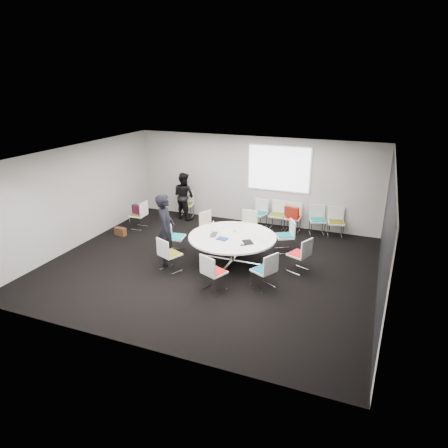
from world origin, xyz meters
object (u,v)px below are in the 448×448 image
at_px(chair_ring_b, 285,242).
at_px(chair_ring_f, 170,261).
at_px(chair_ring_h, 264,277).
at_px(chair_back_b, 277,220).
at_px(laptop, 216,235).
at_px(cup, 235,230).
at_px(chair_ring_c, 248,232).
at_px(chair_spare_left, 139,220).
at_px(chair_back_e, 335,228).
at_px(chair_back_d, 317,225).
at_px(chair_back_c, 292,223).
at_px(conference_table, 232,243).
at_px(chair_ring_e, 176,243).
at_px(chair_ring_g, 214,279).
at_px(person_back, 184,196).
at_px(maroon_bag, 138,210).
at_px(chair_back_a, 258,218).
at_px(chair_person_back, 186,209).
at_px(chair_ring_d, 210,233).
at_px(brown_bag, 120,232).
at_px(person_main, 166,229).

xyz_separation_m(chair_ring_b, chair_ring_f, (-2.33, -2.20, 0.00)).
bearing_deg(chair_ring_h, chair_back_b, 37.83).
xyz_separation_m(chair_ring_b, laptop, (-1.50, -1.29, 0.47)).
relative_size(chair_back_b, cup, 9.78).
bearing_deg(cup, chair_ring_c, 92.45).
bearing_deg(chair_spare_left, laptop, -115.26).
bearing_deg(chair_back_e, chair_back_d, -12.16).
relative_size(chair_ring_h, chair_back_b, 1.00).
relative_size(chair_ring_f, chair_back_b, 1.00).
relative_size(chair_back_b, chair_back_c, 1.00).
height_order(conference_table, chair_ring_c, chair_ring_c).
bearing_deg(chair_ring_e, chair_ring_f, 12.62).
height_order(chair_ring_e, chair_ring_g, same).
height_order(conference_table, chair_back_d, chair_back_d).
bearing_deg(chair_spare_left, person_back, -34.73).
bearing_deg(cup, chair_ring_f, -132.93).
xyz_separation_m(chair_ring_e, chair_ring_g, (1.78, -1.53, 0.00)).
distance_m(chair_ring_f, chair_spare_left, 3.26).
height_order(chair_ring_f, chair_ring_g, same).
distance_m(chair_back_d, maroon_bag, 5.54).
relative_size(chair_spare_left, person_back, 0.56).
height_order(chair_ring_b, maroon_bag, chair_ring_b).
xyz_separation_m(chair_ring_b, chair_ring_e, (-2.74, -1.16, 0.00)).
xyz_separation_m(chair_back_c, laptop, (-1.36, -2.87, 0.47)).
distance_m(conference_table, chair_ring_e, 1.68).
distance_m(chair_back_a, cup, 2.54).
bearing_deg(chair_ring_h, chair_back_c, 30.50).
relative_size(chair_ring_c, chair_person_back, 1.00).
bearing_deg(chair_person_back, conference_table, 120.48).
distance_m(chair_ring_d, chair_ring_f, 2.09).
distance_m(chair_ring_d, chair_person_back, 2.38).
xyz_separation_m(chair_back_b, laptop, (-0.86, -2.92, 0.47)).
height_order(chair_ring_c, chair_ring_h, same).
bearing_deg(chair_spare_left, chair_ring_g, -128.71).
relative_size(chair_ring_f, brown_bag, 2.44).
bearing_deg(laptop, chair_back_c, -36.84).
distance_m(person_main, laptop, 1.26).
distance_m(chair_ring_b, chair_spare_left, 4.68).
xyz_separation_m(chair_back_a, maroon_bag, (-3.46, -1.52, 0.34)).
distance_m(chair_ring_f, chair_person_back, 4.09).
bearing_deg(chair_ring_e, cup, 90.20).
height_order(chair_back_d, person_main, person_main).
bearing_deg(chair_back_a, chair_ring_b, 141.53).
bearing_deg(person_main, chair_ring_b, -78.02).
height_order(cup, maroon_bag, cup).
height_order(chair_ring_h, chair_back_a, same).
xyz_separation_m(chair_ring_f, cup, (1.21, 1.30, 0.50)).
xyz_separation_m(chair_ring_b, person_back, (-3.80, 1.45, 0.51)).
height_order(chair_back_b, person_main, person_main).
distance_m(chair_back_a, maroon_bag, 3.80).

